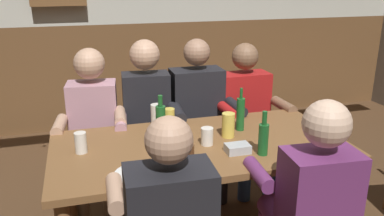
{
  "coord_description": "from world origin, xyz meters",
  "views": [
    {
      "loc": [
        -0.67,
        -2.19,
        1.72
      ],
      "look_at": [
        0.0,
        0.18,
        0.9
      ],
      "focal_mm": 37.72,
      "sensor_mm": 36.0,
      "label": 1
    }
  ],
  "objects_px": {
    "bottle_1": "(161,119)",
    "pint_glass_0": "(188,154)",
    "pint_glass_5": "(81,143)",
    "plate_0": "(135,174)",
    "person_2": "(199,111)",
    "bottle_2": "(263,138)",
    "pint_glass_1": "(228,125)",
    "pint_glass_4": "(207,136)",
    "pint_glass_3": "(169,119)",
    "person_5": "(309,198)",
    "person_1": "(148,116)",
    "condiment_caddy": "(238,148)",
    "dining_table": "(200,157)",
    "person_0": "(93,123)",
    "bottle_0": "(240,114)",
    "pint_glass_2": "(157,115)",
    "person_3": "(247,110)"
  },
  "relations": [
    {
      "from": "bottle_1",
      "to": "pint_glass_0",
      "type": "height_order",
      "value": "bottle_1"
    },
    {
      "from": "pint_glass_5",
      "to": "plate_0",
      "type": "bearing_deg",
      "value": -54.12
    },
    {
      "from": "person_2",
      "to": "pint_glass_0",
      "type": "distance_m",
      "value": 1.01
    },
    {
      "from": "bottle_2",
      "to": "pint_glass_1",
      "type": "bearing_deg",
      "value": 107.48
    },
    {
      "from": "person_2",
      "to": "pint_glass_4",
      "type": "xyz_separation_m",
      "value": [
        -0.17,
        -0.72,
        0.09
      ]
    },
    {
      "from": "pint_glass_1",
      "to": "pint_glass_4",
      "type": "relative_size",
      "value": 1.46
    },
    {
      "from": "bottle_2",
      "to": "pint_glass_3",
      "type": "relative_size",
      "value": 1.87
    },
    {
      "from": "person_5",
      "to": "pint_glass_1",
      "type": "distance_m",
      "value": 0.75
    },
    {
      "from": "person_5",
      "to": "plate_0",
      "type": "height_order",
      "value": "person_5"
    },
    {
      "from": "pint_glass_0",
      "to": "person_1",
      "type": "bearing_deg",
      "value": 94.01
    },
    {
      "from": "condiment_caddy",
      "to": "dining_table",
      "type": "bearing_deg",
      "value": 132.03
    },
    {
      "from": "pint_glass_3",
      "to": "pint_glass_4",
      "type": "xyz_separation_m",
      "value": [
        0.16,
        -0.32,
        -0.02
      ]
    },
    {
      "from": "condiment_caddy",
      "to": "bottle_2",
      "type": "height_order",
      "value": "bottle_2"
    },
    {
      "from": "plate_0",
      "to": "person_5",
      "type": "bearing_deg",
      "value": -24.15
    },
    {
      "from": "person_0",
      "to": "person_2",
      "type": "distance_m",
      "value": 0.82
    },
    {
      "from": "dining_table",
      "to": "bottle_2",
      "type": "relative_size",
      "value": 6.81
    },
    {
      "from": "bottle_0",
      "to": "pint_glass_3",
      "type": "relative_size",
      "value": 2.06
    },
    {
      "from": "bottle_1",
      "to": "pint_glass_3",
      "type": "bearing_deg",
      "value": 44.7
    },
    {
      "from": "plate_0",
      "to": "pint_glass_3",
      "type": "xyz_separation_m",
      "value": [
        0.32,
        0.6,
        0.06
      ]
    },
    {
      "from": "condiment_caddy",
      "to": "pint_glass_0",
      "type": "bearing_deg",
      "value": -168.74
    },
    {
      "from": "bottle_1",
      "to": "bottle_0",
      "type": "bearing_deg",
      "value": -8.7
    },
    {
      "from": "pint_glass_2",
      "to": "pint_glass_4",
      "type": "height_order",
      "value": "pint_glass_2"
    },
    {
      "from": "person_1",
      "to": "bottle_1",
      "type": "distance_m",
      "value": 0.47
    },
    {
      "from": "person_3",
      "to": "bottle_0",
      "type": "distance_m",
      "value": 0.64
    },
    {
      "from": "person_5",
      "to": "pint_glass_0",
      "type": "distance_m",
      "value": 0.67
    },
    {
      "from": "bottle_1",
      "to": "bottle_2",
      "type": "bearing_deg",
      "value": -43.55
    },
    {
      "from": "plate_0",
      "to": "pint_glass_5",
      "type": "bearing_deg",
      "value": 125.88
    },
    {
      "from": "bottle_0",
      "to": "plate_0",
      "type": "bearing_deg",
      "value": -149.88
    },
    {
      "from": "dining_table",
      "to": "person_3",
      "type": "xyz_separation_m",
      "value": [
        0.61,
        0.68,
        0.04
      ]
    },
    {
      "from": "person_0",
      "to": "plate_0",
      "type": "height_order",
      "value": "person_0"
    },
    {
      "from": "person_2",
      "to": "bottle_1",
      "type": "xyz_separation_m",
      "value": [
        -0.4,
        -0.47,
        0.14
      ]
    },
    {
      "from": "person_3",
      "to": "pint_glass_2",
      "type": "height_order",
      "value": "person_3"
    },
    {
      "from": "person_1",
      "to": "bottle_1",
      "type": "bearing_deg",
      "value": 96.06
    },
    {
      "from": "pint_glass_1",
      "to": "pint_glass_2",
      "type": "bearing_deg",
      "value": 140.45
    },
    {
      "from": "person_3",
      "to": "pint_glass_3",
      "type": "bearing_deg",
      "value": 26.2
    },
    {
      "from": "person_2",
      "to": "pint_glass_1",
      "type": "distance_m",
      "value": 0.65
    },
    {
      "from": "bottle_0",
      "to": "pint_glass_5",
      "type": "relative_size",
      "value": 2.33
    },
    {
      "from": "person_2",
      "to": "pint_glass_5",
      "type": "height_order",
      "value": "person_2"
    },
    {
      "from": "condiment_caddy",
      "to": "pint_glass_3",
      "type": "bearing_deg",
      "value": 121.67
    },
    {
      "from": "pint_glass_3",
      "to": "bottle_2",
      "type": "bearing_deg",
      "value": -52.06
    },
    {
      "from": "dining_table",
      "to": "plate_0",
      "type": "relative_size",
      "value": 8.22
    },
    {
      "from": "pint_glass_0",
      "to": "pint_glass_5",
      "type": "relative_size",
      "value": 0.9
    },
    {
      "from": "person_0",
      "to": "condiment_caddy",
      "type": "height_order",
      "value": "person_0"
    },
    {
      "from": "person_3",
      "to": "bottle_0",
      "type": "bearing_deg",
      "value": 60.52
    },
    {
      "from": "plate_0",
      "to": "pint_glass_1",
      "type": "relative_size",
      "value": 1.39
    },
    {
      "from": "person_1",
      "to": "pint_glass_5",
      "type": "distance_m",
      "value": 0.79
    },
    {
      "from": "plate_0",
      "to": "person_3",
      "type": "bearing_deg",
      "value": 43.2
    },
    {
      "from": "person_3",
      "to": "dining_table",
      "type": "bearing_deg",
      "value": 46.42
    },
    {
      "from": "dining_table",
      "to": "person_2",
      "type": "distance_m",
      "value": 0.72
    },
    {
      "from": "person_1",
      "to": "bottle_2",
      "type": "xyz_separation_m",
      "value": [
        0.51,
        -0.93,
        0.14
      ]
    }
  ]
}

